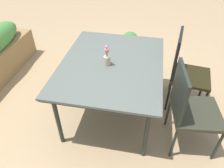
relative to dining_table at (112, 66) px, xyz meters
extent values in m
plane|color=#9E7F5B|center=(-0.02, 0.00, -0.69)|extent=(12.00, 12.00, 0.00)
cube|color=#4C514C|center=(0.00, 0.00, 0.04)|extent=(1.41, 1.12, 0.03)
cube|color=#232823|center=(0.00, 0.00, 0.01)|extent=(1.38, 1.10, 0.02)
cylinder|color=#232823|center=(-0.60, -0.46, -0.33)|extent=(0.05, 0.05, 0.71)
cylinder|color=#232823|center=(0.60, -0.46, -0.33)|extent=(0.05, 0.05, 0.71)
cylinder|color=#232823|center=(-0.60, 0.46, -0.33)|extent=(0.05, 0.05, 0.71)
cylinder|color=#232823|center=(0.60, 0.46, -0.33)|extent=(0.05, 0.05, 0.71)
cube|color=black|center=(0.32, -0.94, -0.24)|extent=(0.52, 0.52, 0.04)
cube|color=black|center=(0.35, -0.72, 0.04)|extent=(0.44, 0.09, 0.53)
cylinder|color=black|center=(0.50, -1.18, -0.47)|extent=(0.03, 0.03, 0.44)
cylinder|color=black|center=(0.08, -1.12, -0.47)|extent=(0.03, 0.03, 0.44)
cylinder|color=black|center=(0.56, -0.75, -0.47)|extent=(0.03, 0.03, 0.44)
cylinder|color=black|center=(0.13, -0.70, -0.47)|extent=(0.03, 0.03, 0.44)
cube|color=#2A2A1F|center=(-0.32, -0.94, -0.23)|extent=(0.53, 0.53, 0.04)
cube|color=black|center=(-0.34, -0.72, 0.03)|extent=(0.45, 0.08, 0.50)
cylinder|color=black|center=(-0.08, -1.13, -0.47)|extent=(0.03, 0.03, 0.45)
cylinder|color=black|center=(-0.51, -1.18, -0.47)|extent=(0.03, 0.03, 0.45)
cylinder|color=black|center=(-0.13, -0.70, -0.47)|extent=(0.03, 0.03, 0.45)
cylinder|color=black|center=(-0.56, -0.74, -0.47)|extent=(0.03, 0.03, 0.45)
cylinder|color=tan|center=(-0.04, 0.05, 0.10)|extent=(0.08, 0.08, 0.10)
cylinder|color=#2D662D|center=(-0.04, 0.06, 0.17)|extent=(0.01, 0.01, 0.12)
sphere|color=pink|center=(-0.04, 0.06, 0.23)|extent=(0.03, 0.03, 0.03)
cylinder|color=#2D662D|center=(-0.06, 0.04, 0.18)|extent=(0.01, 0.01, 0.13)
sphere|color=#DB4C56|center=(-0.06, 0.04, 0.24)|extent=(0.04, 0.04, 0.04)
cylinder|color=#2D662D|center=(-0.06, 0.05, 0.19)|extent=(0.01, 0.01, 0.16)
sphere|color=pink|center=(-0.06, 0.05, 0.28)|extent=(0.03, 0.03, 0.03)
cylinder|color=slate|center=(1.35, -0.05, -0.57)|extent=(0.24, 0.24, 0.23)
sphere|color=#387233|center=(1.35, -0.05, -0.35)|extent=(0.27, 0.27, 0.27)
camera|label=1|loc=(-1.92, -0.37, 1.35)|focal=33.75mm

